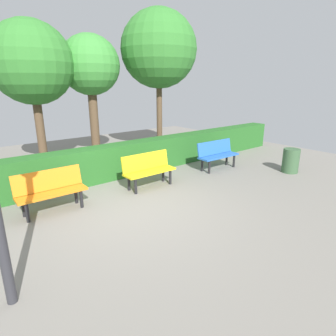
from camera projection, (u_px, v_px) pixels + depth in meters
ground_plane at (130, 209)px, 5.99m from camera, size 17.20×17.20×0.00m
bench_blue at (217, 154)px, 8.68m from camera, size 1.42×0.50×0.86m
bench_yellow at (148, 169)px, 7.16m from camera, size 1.38×0.46×0.86m
bench_orange at (51, 189)px, 5.76m from camera, size 1.37×0.47×0.86m
hedge_row at (124, 159)px, 8.08m from camera, size 13.20×0.58×0.93m
tree_near at (159, 50)px, 9.67m from camera, size 2.62×2.62×4.99m
tree_mid at (90, 67)px, 8.93m from camera, size 1.88×1.88×4.06m
tree_far at (32, 64)px, 7.94m from camera, size 2.33×2.33×4.28m
trash_bin at (291, 161)px, 8.36m from camera, size 0.47×0.47×0.71m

